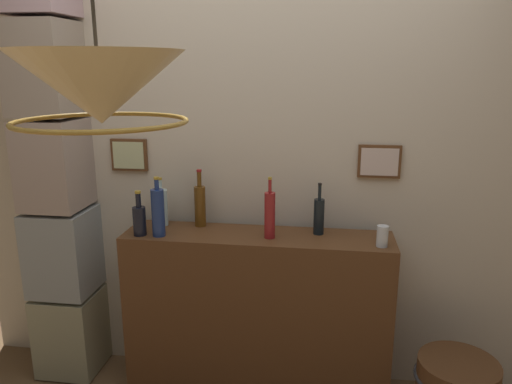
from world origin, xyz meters
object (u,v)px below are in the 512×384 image
liquor_bottle_tequila (319,216)px  liquor_bottle_port (139,219)px  liquor_bottle_rye (158,212)px  liquor_bottle_brandy (270,214)px  pendant_lamp (99,89)px  glass_tumbler_rocks (382,236)px  liquor_bottle_gin (200,205)px  liquor_bottle_whiskey (161,207)px

liquor_bottle_tequila → liquor_bottle_port: bearing=-170.7°
liquor_bottle_rye → liquor_bottle_brandy: 0.59m
liquor_bottle_rye → pendant_lamp: 1.10m
liquor_bottle_port → liquor_bottle_rye: liquor_bottle_rye is taller
liquor_bottle_rye → glass_tumbler_rocks: liquor_bottle_rye is taller
liquor_bottle_port → liquor_bottle_gin: liquor_bottle_gin is taller
liquor_bottle_rye → liquor_bottle_whiskey: (-0.05, 0.18, -0.02)m
liquor_bottle_port → pendant_lamp: 1.14m
liquor_bottle_port → liquor_bottle_whiskey: 0.19m
liquor_bottle_brandy → liquor_bottle_gin: (-0.41, 0.14, -0.00)m
liquor_bottle_brandy → pendant_lamp: pendant_lamp is taller
liquor_bottle_gin → liquor_bottle_whiskey: bearing=-176.4°
liquor_bottle_port → liquor_bottle_rye: 0.11m
pendant_lamp → liquor_bottle_port: bearing=105.8°
glass_tumbler_rocks → liquor_bottle_rye: bearing=-179.7°
liquor_bottle_rye → liquor_bottle_brandy: size_ratio=0.98×
liquor_bottle_rye → liquor_bottle_gin: bearing=47.7°
liquor_bottle_whiskey → liquor_bottle_rye: bearing=-75.2°
liquor_bottle_port → pendant_lamp: bearing=-74.2°
liquor_bottle_tequila → liquor_bottle_rye: liquor_bottle_rye is taller
liquor_bottle_rye → liquor_bottle_whiskey: 0.19m
liquor_bottle_port → liquor_bottle_gin: (0.28, 0.20, 0.04)m
glass_tumbler_rocks → pendant_lamp: (-1.02, -0.86, 0.75)m
liquor_bottle_gin → pendant_lamp: 1.25m
liquor_bottle_gin → liquor_bottle_rye: bearing=-132.3°
liquor_bottle_rye → liquor_bottle_brandy: (0.59, 0.05, -0.00)m
liquor_bottle_whiskey → liquor_bottle_tequila: bearing=-1.9°
liquor_bottle_gin → pendant_lamp: (-0.04, -1.05, 0.68)m
liquor_bottle_tequila → liquor_bottle_gin: (-0.66, 0.04, 0.02)m
liquor_bottle_port → liquor_bottle_whiskey: bearing=72.9°
liquor_bottle_port → glass_tumbler_rocks: (1.27, 0.01, -0.03)m
liquor_bottle_gin → glass_tumbler_rocks: (0.98, -0.19, -0.07)m
liquor_bottle_brandy → liquor_bottle_gin: liquor_bottle_brandy is taller
liquor_bottle_tequila → pendant_lamp: bearing=-124.9°
liquor_bottle_rye → liquor_bottle_gin: (0.18, 0.19, -0.01)m
liquor_bottle_rye → liquor_bottle_whiskey: size_ratio=1.17×
liquor_bottle_port → liquor_bottle_rye: size_ratio=0.76×
liquor_bottle_whiskey → pendant_lamp: 1.26m
liquor_bottle_whiskey → pendant_lamp: pendant_lamp is taller
liquor_bottle_gin → glass_tumbler_rocks: liquor_bottle_gin is taller
liquor_bottle_tequila → pendant_lamp: pendant_lamp is taller
liquor_bottle_tequila → glass_tumbler_rocks: liquor_bottle_tequila is taller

